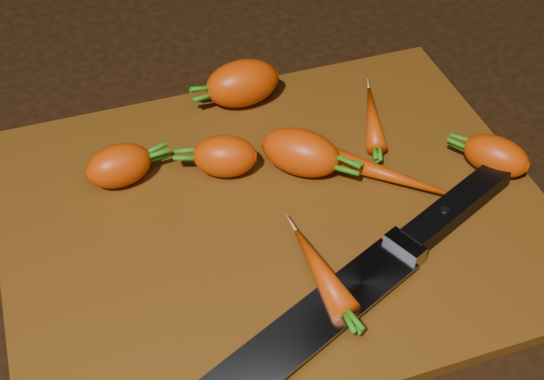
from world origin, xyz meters
name	(u,v)px	position (x,y,z in m)	size (l,w,h in m)	color
ground	(275,223)	(0.00, 0.00, -0.01)	(2.00, 2.00, 0.01)	black
cutting_board	(275,215)	(0.00, 0.00, 0.01)	(0.50, 0.40, 0.01)	#58310D
carrot_0	(225,156)	(-0.03, 0.07, 0.03)	(0.06, 0.04, 0.04)	#C83D09
carrot_1	(301,152)	(0.04, 0.05, 0.03)	(0.08, 0.05, 0.05)	#C83D09
carrot_2	(242,83)	(0.02, 0.17, 0.04)	(0.08, 0.05, 0.05)	#C83D09
carrot_3	(119,166)	(-0.13, 0.09, 0.03)	(0.06, 0.04, 0.04)	#C83D09
carrot_4	(496,156)	(0.22, -0.02, 0.03)	(0.07, 0.04, 0.04)	#C83D09
carrot_5	(373,117)	(0.14, 0.09, 0.02)	(0.10, 0.02, 0.02)	#C83D09
carrot_6	(380,173)	(0.11, 0.01, 0.02)	(0.13, 0.02, 0.02)	#C83D09
carrot_7	(320,270)	(0.01, -0.09, 0.02)	(0.10, 0.03, 0.03)	#C83D09
knife	(323,314)	(0.00, -0.13, 0.02)	(0.37, 0.19, 0.02)	gray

